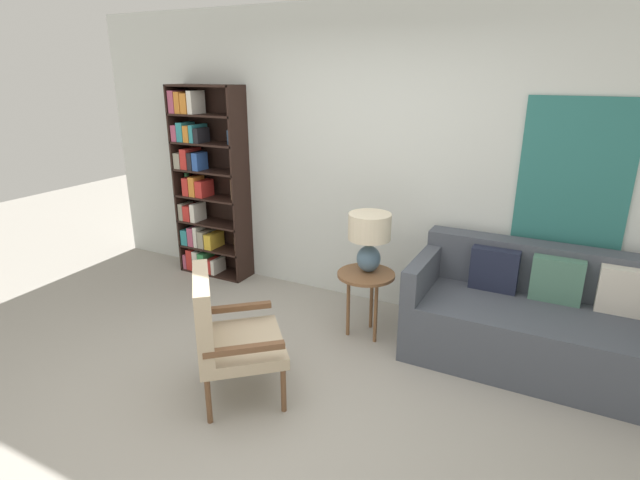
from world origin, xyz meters
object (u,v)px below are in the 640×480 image
at_px(bookshelf, 204,187).
at_px(side_table, 366,281).
at_px(couch, 549,324).
at_px(table_lamp, 369,235).
at_px(armchair, 223,329).

xyz_separation_m(bookshelf, side_table, (2.07, -0.51, -0.46)).
relative_size(couch, table_lamp, 4.13).
bearing_deg(bookshelf, armchair, -47.86).
bearing_deg(bookshelf, table_lamp, -12.62).
relative_size(couch, side_table, 3.61).
height_order(armchair, side_table, armchair).
relative_size(bookshelf, side_table, 3.56).
distance_m(bookshelf, couch, 3.52).
xyz_separation_m(couch, side_table, (-1.38, -0.23, 0.16)).
distance_m(armchair, side_table, 1.31).
xyz_separation_m(bookshelf, table_lamp, (2.07, -0.46, -0.08)).
height_order(couch, table_lamp, table_lamp).
bearing_deg(armchair, bookshelf, 132.14).
height_order(bookshelf, table_lamp, bookshelf).
relative_size(bookshelf, couch, 0.99).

